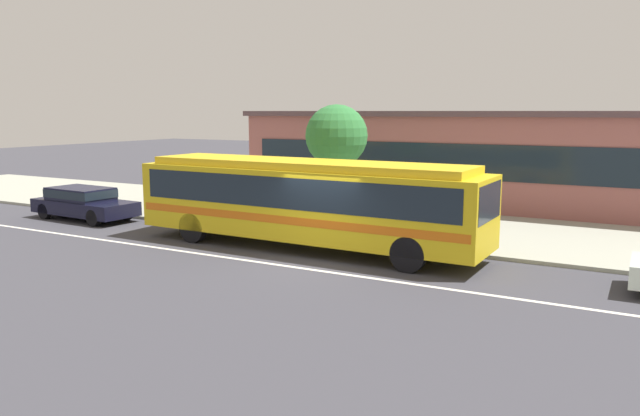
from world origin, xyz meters
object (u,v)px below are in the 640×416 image
object	(u,v)px
sedan_behind_bus	(83,202)
pedestrian_walking_along_curb	(386,207)
street_tree_near_stop	(337,137)
pedestrian_waiting_near_sign	(277,194)
transit_bus	(306,198)

from	to	relation	value
sedan_behind_bus	pedestrian_walking_along_curb	world-z (taller)	pedestrian_walking_along_curb
street_tree_near_stop	pedestrian_waiting_near_sign	bearing A→B (deg)	-148.34
pedestrian_waiting_near_sign	pedestrian_walking_along_curb	xyz separation A→B (m)	(4.88, -0.56, -0.06)
sedan_behind_bus	street_tree_near_stop	xyz separation A→B (m)	(9.21, 4.48, 2.63)
sedan_behind_bus	pedestrian_waiting_near_sign	bearing A→B (deg)	24.21
sedan_behind_bus	pedestrian_waiting_near_sign	distance (m)	7.92
sedan_behind_bus	pedestrian_waiting_near_sign	size ratio (longest dim) A/B	2.78
pedestrian_walking_along_curb	transit_bus	bearing A→B (deg)	-117.22
transit_bus	sedan_behind_bus	xyz separation A→B (m)	(-10.57, 0.26, -0.91)
transit_bus	street_tree_near_stop	distance (m)	5.22
pedestrian_walking_along_curb	street_tree_near_stop	distance (m)	4.09
pedestrian_waiting_near_sign	transit_bus	bearing A→B (deg)	-46.16
pedestrian_waiting_near_sign	street_tree_near_stop	size ratio (longest dim) A/B	0.38
transit_bus	pedestrian_walking_along_curb	xyz separation A→B (m)	(1.52, 2.95, -0.58)
transit_bus	sedan_behind_bus	world-z (taller)	transit_bus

